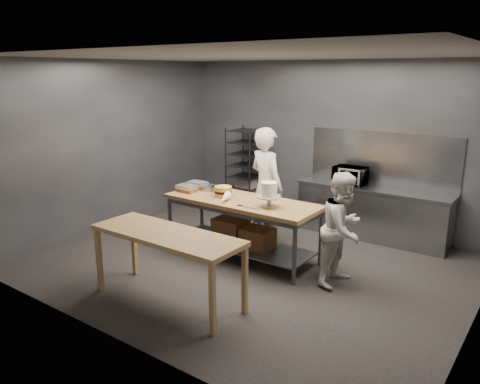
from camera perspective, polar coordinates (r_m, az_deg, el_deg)
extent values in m
plane|color=black|center=(7.06, 1.41, -8.84)|extent=(6.00, 6.00, 0.00)
cube|color=#4C4F54|center=(8.76, 10.82, 5.73)|extent=(6.00, 0.04, 3.00)
cube|color=olive|center=(7.05, 0.24, -1.18)|extent=(2.40, 0.90, 0.06)
cube|color=#47494C|center=(7.27, 0.23, -6.42)|extent=(2.25, 0.75, 0.03)
cylinder|color=#47494C|center=(7.60, -8.51, -3.79)|extent=(0.06, 0.06, 0.86)
cylinder|color=#47494C|center=(8.15, -4.69, -2.43)|extent=(0.06, 0.06, 0.86)
cylinder|color=#47494C|center=(6.31, 6.66, -7.61)|extent=(0.06, 0.06, 0.86)
cylinder|color=#47494C|center=(6.96, 9.82, -5.59)|extent=(0.06, 0.06, 0.86)
cube|color=brown|center=(7.38, -1.12, -4.55)|extent=(0.50, 0.40, 0.35)
cube|color=brown|center=(7.07, 2.17, -5.63)|extent=(0.45, 0.38, 0.30)
cube|color=#A07B42|center=(5.76, -8.92, -5.20)|extent=(2.00, 0.70, 0.06)
cube|color=#A07B42|center=(6.41, -16.79, -7.89)|extent=(0.06, 0.06, 0.84)
cube|color=#A07B42|center=(6.76, -12.76, -6.44)|extent=(0.06, 0.06, 0.84)
cube|color=#A07B42|center=(5.14, -3.37, -13.00)|extent=(0.06, 0.06, 0.84)
cube|color=#A07B42|center=(5.57, 0.59, -10.72)|extent=(0.06, 0.06, 0.84)
cube|color=slate|center=(8.21, 15.97, 0.44)|extent=(2.60, 0.60, 0.04)
cube|color=slate|center=(8.33, 15.76, -2.57)|extent=(2.56, 0.56, 0.86)
cube|color=slate|center=(8.40, 16.90, 3.95)|extent=(2.60, 0.02, 0.90)
cube|color=black|center=(9.31, 0.75, 2.58)|extent=(0.62, 0.66, 1.75)
cube|color=silver|center=(9.38, 0.74, 0.57)|extent=(0.39, 0.25, 0.45)
imported|color=white|center=(7.64, 3.22, 0.67)|extent=(0.82, 0.67, 1.94)
imported|color=silver|center=(6.37, 12.44, -4.41)|extent=(0.65, 0.80, 1.54)
imported|color=black|center=(8.33, 13.26, 2.00)|extent=(0.54, 0.37, 0.30)
cylinder|color=#ACA189|center=(6.68, 3.54, -1.74)|extent=(0.20, 0.20, 0.02)
cylinder|color=#ACA189|center=(6.66, 3.55, -1.16)|extent=(0.06, 0.06, 0.12)
cylinder|color=#ACA189|center=(6.64, 3.56, -0.59)|extent=(0.34, 0.34, 0.02)
cylinder|color=white|center=(6.61, 3.57, 0.34)|extent=(0.23, 0.23, 0.20)
cylinder|color=gold|center=(7.22, -2.07, -0.32)|extent=(0.26, 0.26, 0.06)
cylinder|color=black|center=(7.21, -2.08, 0.06)|extent=(0.26, 0.26, 0.04)
cylinder|color=gold|center=(7.19, -2.08, 0.45)|extent=(0.26, 0.26, 0.06)
cylinder|color=gray|center=(7.63, -3.82, 0.52)|extent=(0.27, 0.27, 0.07)
cylinder|color=gray|center=(7.53, -2.51, 0.36)|extent=(0.25, 0.25, 0.07)
cylinder|color=gray|center=(7.82, -5.03, 0.85)|extent=(0.25, 0.25, 0.07)
cone|color=white|center=(6.90, -1.89, -0.77)|extent=(0.25, 0.40, 0.12)
cube|color=slate|center=(6.61, 1.26, -1.96)|extent=(0.28, 0.02, 0.00)
cube|color=black|center=(6.71, 0.00, -1.65)|extent=(0.09, 0.02, 0.02)
cube|color=#96521E|center=(7.55, -6.51, 0.22)|extent=(0.30, 0.20, 0.05)
cube|color=silver|center=(7.54, -6.53, 0.63)|extent=(0.31, 0.21, 0.06)
cube|color=#96521E|center=(7.77, -5.18, 0.65)|extent=(0.30, 0.20, 0.05)
cube|color=silver|center=(7.76, -5.19, 1.05)|extent=(0.31, 0.21, 0.06)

